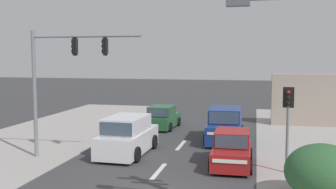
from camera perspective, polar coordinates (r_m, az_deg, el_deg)
The scene contains 9 objects.
lane_dash_mid at distance 16.76m, azimuth -1.36°, elevation -11.05°, with size 0.20×2.40×0.01m, color silver.
lane_dash_far at distance 21.49m, azimuth 1.89°, elevation -7.35°, with size 0.20×2.40×0.01m, color silver.
traffic_signal_mast at distance 18.90m, azimuth -15.46°, elevation 3.38°, with size 5.29×0.49×6.00m.
pedestal_signal_right_kerb at distance 16.69m, azimuth 17.02°, elevation -2.87°, with size 0.44×0.30×3.56m.
roadside_bush at distance 14.28m, azimuth 22.03°, elevation -10.69°, with size 2.64×2.26×1.89m.
suv_receding_far at distance 19.49m, azimuth -5.89°, elevation -6.07°, with size 2.16×4.59×1.90m.
hatchback_oncoming_mid at distance 17.65m, azimuth 9.25°, elevation -7.93°, with size 1.82×3.66×1.53m.
hatchback_kerbside_parked at distance 26.39m, azimuth -0.77°, elevation -3.41°, with size 1.93×3.71×1.53m.
suv_oncoming_near at distance 22.57m, azimuth 8.25°, elevation -4.51°, with size 2.14×4.58×1.90m.
Camera 1 is at (3.90, -12.59, 4.76)m, focal length 42.00 mm.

